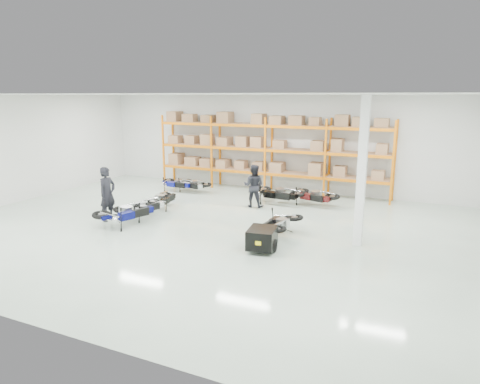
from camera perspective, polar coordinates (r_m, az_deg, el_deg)
The scene contains 14 objects.
room at distance 14.36m, azimuth -5.37°, elevation 3.82°, with size 18.00×18.00×18.00m.
pallet_rack at distance 20.16m, azimuth 3.83°, elevation 6.43°, with size 11.28×0.98×3.62m.
structural_column at distance 13.12m, azimuth 15.92°, elevation 2.53°, with size 0.25×0.25×4.50m, color white.
moto_blue_centre at distance 15.48m, azimuth -14.92°, elevation -2.18°, with size 0.87×1.95×1.19m, color #070A4B, non-canonical shape.
moto_silver_left at distance 16.28m, azimuth -13.04°, elevation -1.57°, with size 0.77×1.74×1.07m, color silver, non-canonical shape.
moto_black_far_left at distance 17.50m, azimuth -10.42°, elevation -0.59°, with size 0.72×1.61×0.98m, color black, non-canonical shape.
moto_touring_right at distance 13.95m, azimuth 5.39°, elevation -3.69°, with size 0.77×1.74×1.06m, color black, non-canonical shape.
trailer at distance 12.56m, azimuth 2.96°, elevation -6.16°, with size 0.91×1.67×0.68m.
moto_back_a at distance 20.52m, azimuth -8.34°, elevation 1.47°, with size 0.73×1.64×1.00m, color navy, non-canonical shape.
moto_back_b at distance 20.27m, azimuth -6.32°, elevation 1.36°, with size 0.71×1.61×0.98m, color #B3B8BD, non-canonical shape.
moto_back_c at distance 17.98m, azimuth 5.06°, elevation 0.24°, with size 0.86×1.92×1.18m, color black, non-canonical shape.
moto_back_d at distance 17.91m, azimuth 9.79°, elevation -0.07°, with size 0.80×1.80×1.10m, color #400C0D, non-canonical shape.
person_left at distance 16.18m, azimuth -17.26°, elevation -0.26°, with size 0.72×0.47×1.97m, color black.
person_back at distance 17.39m, azimuth 1.83°, elevation 0.83°, with size 0.85×0.66×1.75m, color black.
Camera 1 is at (7.09, -12.30, 4.47)m, focal length 32.00 mm.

